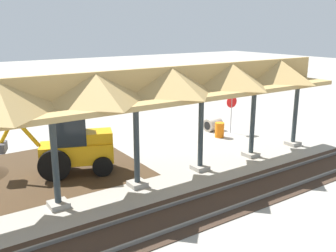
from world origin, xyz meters
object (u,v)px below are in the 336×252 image
Objects in this scene: stop_sign at (232,106)px; concrete_pipe at (213,124)px; backhoe at (73,146)px; traffic_barrel at (219,130)px.

concrete_pipe is at bearing -60.75° from stop_sign.
backhoe reaches higher than traffic_barrel.
backhoe is at bearing 3.71° from traffic_barrel.
concrete_pipe is 1.26× the size of traffic_barrel.
stop_sign is 2.64× the size of traffic_barrel.
backhoe reaches higher than concrete_pipe.
backhoe is at bearing 11.13° from concrete_pipe.
traffic_barrel reaches higher than concrete_pipe.
stop_sign is at bearing -174.97° from backhoe.
stop_sign is 0.46× the size of backhoe.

